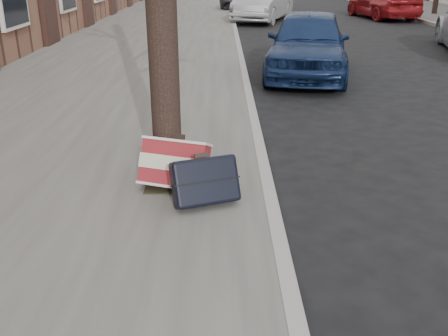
{
  "coord_description": "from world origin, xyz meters",
  "views": [
    {
      "loc": [
        -1.7,
        -3.4,
        2.11
      ],
      "look_at": [
        -1.68,
        0.8,
        0.37
      ],
      "focal_mm": 40.0,
      "sensor_mm": 36.0,
      "label": 1
    }
  ],
  "objects_px": {
    "car_near_front": "(308,43)",
    "car_near_mid": "(264,3)",
    "suitcase_navy": "(205,181)",
    "suitcase_red": "(174,164)"
  },
  "relations": [
    {
      "from": "suitcase_navy",
      "to": "car_near_front",
      "type": "distance_m",
      "value": 6.3
    },
    {
      "from": "suitcase_red",
      "to": "car_near_mid",
      "type": "height_order",
      "value": "car_near_mid"
    },
    {
      "from": "suitcase_red",
      "to": "car_near_front",
      "type": "bearing_deg",
      "value": 88.24
    },
    {
      "from": "suitcase_navy",
      "to": "car_near_mid",
      "type": "height_order",
      "value": "car_near_mid"
    },
    {
      "from": "suitcase_red",
      "to": "car_near_front",
      "type": "xyz_separation_m",
      "value": [
        2.15,
        5.67,
        0.28
      ]
    },
    {
      "from": "car_near_front",
      "to": "car_near_mid",
      "type": "xyz_separation_m",
      "value": [
        -0.11,
        9.81,
        0.04
      ]
    },
    {
      "from": "suitcase_red",
      "to": "car_near_mid",
      "type": "relative_size",
      "value": 0.15
    },
    {
      "from": "suitcase_red",
      "to": "car_near_mid",
      "type": "distance_m",
      "value": 15.61
    },
    {
      "from": "suitcase_red",
      "to": "car_near_front",
      "type": "height_order",
      "value": "car_near_front"
    },
    {
      "from": "suitcase_navy",
      "to": "car_near_mid",
      "type": "bearing_deg",
      "value": 63.81
    }
  ]
}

